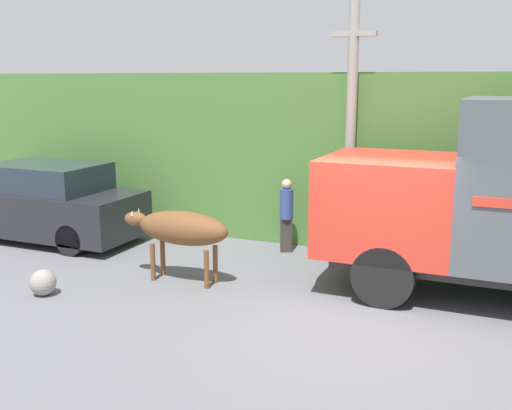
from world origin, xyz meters
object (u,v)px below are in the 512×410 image
at_px(brown_cow, 181,229).
at_px(pedestrian_on_hill, 286,212).
at_px(roadside_rock, 43,283).
at_px(utility_pole, 351,127).
at_px(parked_suv, 45,203).

xyz_separation_m(brown_cow, pedestrian_on_hill, (1.07, 2.53, -0.11)).
bearing_deg(roadside_rock, pedestrian_on_hill, 54.90).
bearing_deg(roadside_rock, brown_cow, 40.88).
distance_m(brown_cow, utility_pole, 4.03).
bearing_deg(brown_cow, pedestrian_on_hill, 58.17).
relative_size(utility_pole, roadside_rock, 11.40).
bearing_deg(roadside_rock, utility_pole, 46.94).
bearing_deg(parked_suv, utility_pole, 11.69).
height_order(brown_cow, roadside_rock, brown_cow).
distance_m(brown_cow, parked_suv, 4.50).
bearing_deg(brown_cow, utility_pole, 42.02).
bearing_deg(roadside_rock, parked_suv, 131.09).
bearing_deg(parked_suv, brown_cow, -18.30).
xyz_separation_m(pedestrian_on_hill, roadside_rock, (-2.87, -4.09, -0.65)).
xyz_separation_m(brown_cow, roadside_rock, (-1.80, -1.56, -0.76)).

